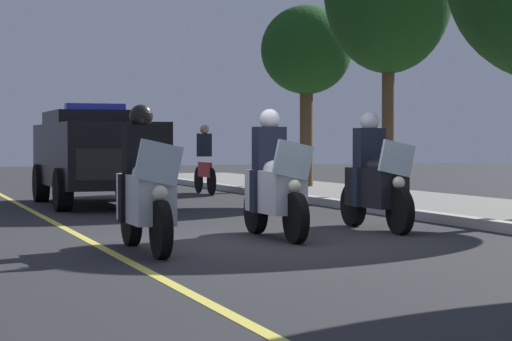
{
  "coord_description": "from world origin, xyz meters",
  "views": [
    {
      "loc": [
        11.73,
        -4.42,
        1.28
      ],
      "look_at": [
        -0.46,
        0.0,
        0.9
      ],
      "focal_mm": 69.03,
      "sensor_mm": 36.0,
      "label": 1
    }
  ],
  "objects_px": {
    "tree_behind_suv": "(306,52)",
    "cyclist_background": "(205,160)",
    "police_motorcycle_lead_right": "(274,186)",
    "police_motorcycle_trailing": "(375,182)",
    "police_motorcycle_lead_left": "(145,192)",
    "police_suv": "(96,152)"
  },
  "relations": [
    {
      "from": "police_motorcycle_lead_right",
      "to": "police_motorcycle_trailing",
      "type": "distance_m",
      "value": 1.89
    },
    {
      "from": "police_motorcycle_lead_left",
      "to": "tree_behind_suv",
      "type": "bearing_deg",
      "value": 149.92
    },
    {
      "from": "police_motorcycle_lead_left",
      "to": "cyclist_background",
      "type": "distance_m",
      "value": 12.54
    },
    {
      "from": "police_motorcycle_lead_left",
      "to": "police_motorcycle_lead_right",
      "type": "distance_m",
      "value": 2.22
    },
    {
      "from": "police_suv",
      "to": "police_motorcycle_lead_left",
      "type": "bearing_deg",
      "value": -6.96
    },
    {
      "from": "tree_behind_suv",
      "to": "cyclist_background",
      "type": "bearing_deg",
      "value": -69.98
    },
    {
      "from": "police_motorcycle_trailing",
      "to": "cyclist_background",
      "type": "relative_size",
      "value": 1.22
    },
    {
      "from": "police_motorcycle_lead_left",
      "to": "tree_behind_suv",
      "type": "xyz_separation_m",
      "value": [
        -12.93,
        7.49,
        2.97
      ]
    },
    {
      "from": "police_motorcycle_lead_left",
      "to": "police_suv",
      "type": "distance_m",
      "value": 8.6
    },
    {
      "from": "police_motorcycle_lead_right",
      "to": "police_motorcycle_lead_left",
      "type": "bearing_deg",
      "value": -63.7
    },
    {
      "from": "police_motorcycle_trailing",
      "to": "cyclist_background",
      "type": "xyz_separation_m",
      "value": [
        -10.19,
        0.53,
        0.14
      ]
    },
    {
      "from": "police_suv",
      "to": "cyclist_background",
      "type": "height_order",
      "value": "police_suv"
    },
    {
      "from": "police_suv",
      "to": "tree_behind_suv",
      "type": "height_order",
      "value": "tree_behind_suv"
    },
    {
      "from": "police_motorcycle_trailing",
      "to": "police_suv",
      "type": "relative_size",
      "value": 0.44
    },
    {
      "from": "police_motorcycle_lead_left",
      "to": "tree_behind_suv",
      "type": "relative_size",
      "value": 0.45
    },
    {
      "from": "cyclist_background",
      "to": "tree_behind_suv",
      "type": "bearing_deg",
      "value": 110.02
    },
    {
      "from": "police_motorcycle_trailing",
      "to": "tree_behind_suv",
      "type": "xyz_separation_m",
      "value": [
        -11.35,
        3.71,
        2.97
      ]
    },
    {
      "from": "cyclist_background",
      "to": "police_motorcycle_trailing",
      "type": "bearing_deg",
      "value": -2.99
    },
    {
      "from": "police_motorcycle_lead_left",
      "to": "police_motorcycle_lead_right",
      "type": "relative_size",
      "value": 1.0
    },
    {
      "from": "police_motorcycle_trailing",
      "to": "police_motorcycle_lead_left",
      "type": "bearing_deg",
      "value": -67.3
    },
    {
      "from": "police_motorcycle_trailing",
      "to": "police_motorcycle_lead_right",
      "type": "bearing_deg",
      "value": -71.55
    },
    {
      "from": "tree_behind_suv",
      "to": "police_motorcycle_lead_right",
      "type": "bearing_deg",
      "value": -24.72
    }
  ]
}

